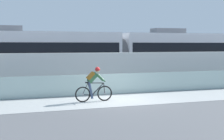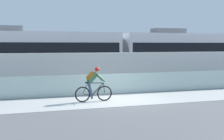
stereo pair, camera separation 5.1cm
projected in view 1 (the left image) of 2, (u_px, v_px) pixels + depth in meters
ground_plane at (119, 100)px, 15.17m from camera, size 200.00×200.00×0.00m
bike_path_deck at (119, 100)px, 15.17m from camera, size 32.00×3.20×0.01m
glass_parapet at (107, 84)px, 16.88m from camera, size 32.00×0.05×1.09m
concrete_barrier_wall at (98, 71)px, 18.54m from camera, size 32.00×0.36×2.17m
tram_rail_near at (87, 85)px, 20.97m from camera, size 32.00×0.08×0.01m
tram_rail_far at (82, 82)px, 22.33m from camera, size 32.00×0.08×0.01m
tram at (119, 55)px, 22.28m from camera, size 22.56×2.54×3.81m
cyclist_on_bike at (94, 84)px, 14.72m from camera, size 1.77×0.58×1.61m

